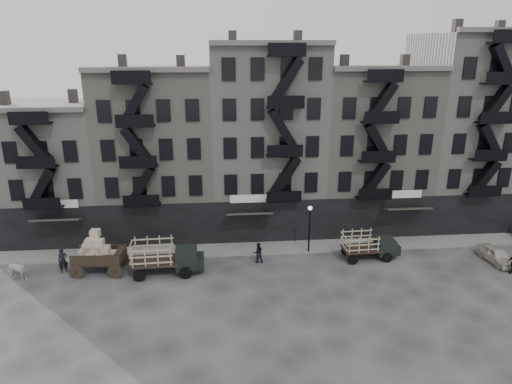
{
  "coord_description": "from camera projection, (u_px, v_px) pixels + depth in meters",
  "views": [
    {
      "loc": [
        -4.61,
        -32.45,
        17.31
      ],
      "look_at": [
        -1.41,
        4.0,
        5.18
      ],
      "focal_mm": 32.0,
      "sensor_mm": 36.0,
      "label": 1
    }
  ],
  "objects": [
    {
      "name": "car_east",
      "position": [
        496.0,
        255.0,
        37.4
      ],
      "size": [
        1.79,
        3.8,
        1.26
      ],
      "primitive_type": "imported",
      "rotation": [
        0.0,
        0.0,
        0.08
      ],
      "color": "#B7B1A4",
      "rests_on": "ground"
    },
    {
      "name": "building_center",
      "position": [
        265.0,
        139.0,
        43.13
      ],
      "size": [
        10.0,
        11.35,
        18.2
      ],
      "color": "#99958C",
      "rests_on": "ground"
    },
    {
      "name": "building_mideast",
      "position": [
        368.0,
        147.0,
        44.28
      ],
      "size": [
        10.0,
        11.35,
        16.2
      ],
      "color": "gray",
      "rests_on": "ground"
    },
    {
      "name": "pedestrian_mid",
      "position": [
        258.0,
        252.0,
        37.3
      ],
      "size": [
        0.91,
        0.74,
        1.74
      ],
      "primitive_type": "imported",
      "rotation": [
        0.0,
        0.0,
        3.24
      ],
      "color": "black",
      "rests_on": "ground"
    },
    {
      "name": "building_west",
      "position": [
        51.0,
        169.0,
        42.26
      ],
      "size": [
        10.0,
        11.35,
        13.2
      ],
      "color": "#99958C",
      "rests_on": "ground"
    },
    {
      "name": "stake_truck_west",
      "position": [
        165.0,
        255.0,
        35.29
      ],
      "size": [
        5.6,
        2.48,
        2.77
      ],
      "rotation": [
        0.0,
        0.0,
        0.04
      ],
      "color": "black",
      "rests_on": "ground"
    },
    {
      "name": "building_east",
      "position": [
        468.0,
        130.0,
        44.63
      ],
      "size": [
        10.0,
        11.35,
        19.2
      ],
      "color": "#99958C",
      "rests_on": "ground"
    },
    {
      "name": "horse",
      "position": [
        16.0,
        270.0,
        34.49
      ],
      "size": [
        2.17,
        1.52,
        1.67
      ],
      "primitive_type": "imported",
      "rotation": [
        0.0,
        0.0,
        1.22
      ],
      "color": "beige",
      "rests_on": "ground"
    },
    {
      "name": "sidewalk",
      "position": [
        272.0,
        248.0,
        40.04
      ],
      "size": [
        55.0,
        2.5,
        0.15
      ],
      "primitive_type": "cube",
      "color": "slate",
      "rests_on": "ground"
    },
    {
      "name": "wagon",
      "position": [
        97.0,
        249.0,
        35.35
      ],
      "size": [
        4.27,
        2.53,
        3.48
      ],
      "rotation": [
        0.0,
        0.0,
        -0.08
      ],
      "color": "black",
      "rests_on": "ground"
    },
    {
      "name": "lamp_post",
      "position": [
        310.0,
        223.0,
        38.35
      ],
      "size": [
        0.36,
        0.36,
        4.28
      ],
      "color": "black",
      "rests_on": "ground"
    },
    {
      "name": "pedestrian_west",
      "position": [
        63.0,
        261.0,
        35.62
      ],
      "size": [
        0.86,
        0.73,
        2.02
      ],
      "primitive_type": "imported",
      "rotation": [
        0.0,
        0.0,
        0.39
      ],
      "color": "black",
      "rests_on": "ground"
    },
    {
      "name": "building_midwest",
      "position": [
        159.0,
        152.0,
        42.61
      ],
      "size": [
        10.0,
        11.35,
        16.2
      ],
      "color": "gray",
      "rests_on": "ground"
    },
    {
      "name": "stake_truck_east",
      "position": [
        369.0,
        244.0,
        37.8
      ],
      "size": [
        4.8,
        2.16,
        2.37
      ],
      "rotation": [
        0.0,
        0.0,
        0.05
      ],
      "color": "black",
      "rests_on": "ground"
    },
    {
      "name": "ground",
      "position": [
        278.0,
        268.0,
        36.52
      ],
      "size": [
        140.0,
        140.0,
        0.0
      ],
      "primitive_type": "plane",
      "color": "#38383A",
      "rests_on": "ground"
    }
  ]
}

